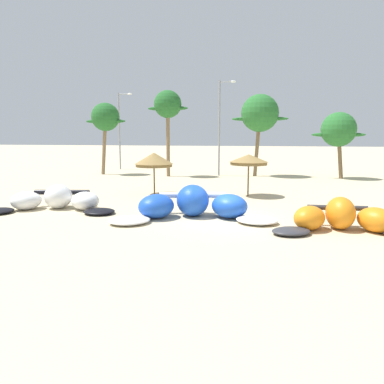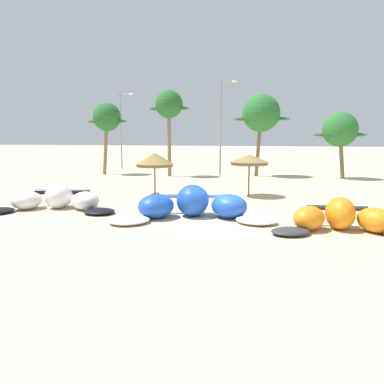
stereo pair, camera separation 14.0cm
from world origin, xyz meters
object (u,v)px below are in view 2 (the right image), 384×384
object	(u,v)px
palm_leftmost	(107,118)
palm_left_of_gap	(261,114)
kite_far_left	(56,200)
palm_left	(169,106)
palm_center_left	(340,130)
lamppost_west_center	(222,123)
kite_left	(193,206)
beach_umbrella_middle	(249,160)
lamppost_west	(122,127)
kite_left_of_center	(342,219)
beach_umbrella_near_van	(155,160)

from	to	relation	value
palm_leftmost	palm_left_of_gap	xyz separation A→B (m)	(15.63, 1.48, 0.33)
kite_far_left	palm_left	distance (m)	18.73
palm_center_left	lamppost_west_center	size ratio (longest dim) A/B	0.66
palm_center_left	kite_left	bearing A→B (deg)	-117.39
beach_umbrella_middle	lamppost_west	bearing A→B (deg)	132.93
beach_umbrella_middle	palm_leftmost	distance (m)	19.29
kite_left_of_center	palm_left_of_gap	distance (m)	22.35
palm_left	kite_far_left	bearing A→B (deg)	-95.46
beach_umbrella_near_van	palm_leftmost	xyz separation A→B (m)	(-8.83, 11.80, 3.43)
beach_umbrella_middle	palm_left_of_gap	size ratio (longest dim) A/B	0.35
beach_umbrella_near_van	palm_left	size ratio (longest dim) A/B	0.34
kite_far_left	palm_leftmost	distance (m)	19.49
kite_left	lamppost_west_center	distance (m)	20.23
kite_far_left	palm_left_of_gap	world-z (taller)	palm_left_of_gap
lamppost_west_center	kite_left_of_center	bearing A→B (deg)	-69.47
lamppost_west_center	beach_umbrella_middle	bearing A→B (deg)	-74.54
palm_left_of_gap	kite_far_left	bearing A→B (deg)	-118.31
lamppost_west	palm_left_of_gap	bearing A→B (deg)	-15.18
kite_far_left	kite_left	distance (m)	7.80
beach_umbrella_near_van	palm_leftmost	world-z (taller)	palm_leftmost
kite_left_of_center	palm_leftmost	xyz separation A→B (m)	(-19.62, 19.78, 5.29)
kite_left_of_center	lamppost_west	distance (m)	33.16
kite_far_left	palm_left	bearing A→B (deg)	84.54
kite_left_of_center	lamppost_west_center	size ratio (longest dim) A/B	0.68
palm_center_left	kite_left_of_center	bearing A→B (deg)	-99.11
beach_umbrella_middle	lamppost_west_center	size ratio (longest dim) A/B	0.30
kite_left	kite_left_of_center	bearing A→B (deg)	-10.41
kite_far_left	palm_left_of_gap	distance (m)	22.87
kite_left	kite_left_of_center	world-z (taller)	kite_left
kite_left_of_center	palm_left	distance (m)	24.01
kite_far_left	palm_left_of_gap	bearing A→B (deg)	61.69
kite_left	beach_umbrella_middle	size ratio (longest dim) A/B	2.89
kite_far_left	lamppost_west_center	world-z (taller)	lamppost_west_center
beach_umbrella_near_van	beach_umbrella_middle	xyz separation A→B (m)	(6.41, 0.47, 0.05)
kite_far_left	lamppost_west_center	distance (m)	20.82
kite_far_left	palm_left	world-z (taller)	palm_left
kite_left_of_center	beach_umbrella_middle	bearing A→B (deg)	117.40
palm_leftmost	lamppost_west_center	xyz separation A→B (m)	(11.80, 1.11, -0.60)
kite_left_of_center	palm_left_of_gap	xyz separation A→B (m)	(-4.00, 21.26, 5.63)
kite_left	palm_leftmost	size ratio (longest dim) A/B	1.10
kite_far_left	beach_umbrella_middle	xyz separation A→B (m)	(10.12, 6.71, 1.94)
kite_left	kite_left_of_center	xyz separation A→B (m)	(6.72, -1.24, -0.07)
beach_umbrella_middle	beach_umbrella_near_van	bearing A→B (deg)	-175.79
lamppost_west_center	kite_left	bearing A→B (deg)	-86.80
kite_far_left	lamppost_west	distance (m)	25.11
kite_left_of_center	palm_left	world-z (taller)	palm_left
beach_umbrella_near_van	palm_left	bearing A→B (deg)	100.21
kite_left_of_center	palm_leftmost	bearing A→B (deg)	134.77
lamppost_west	lamppost_west_center	distance (m)	13.51
palm_left	lamppost_west	distance (m)	10.15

